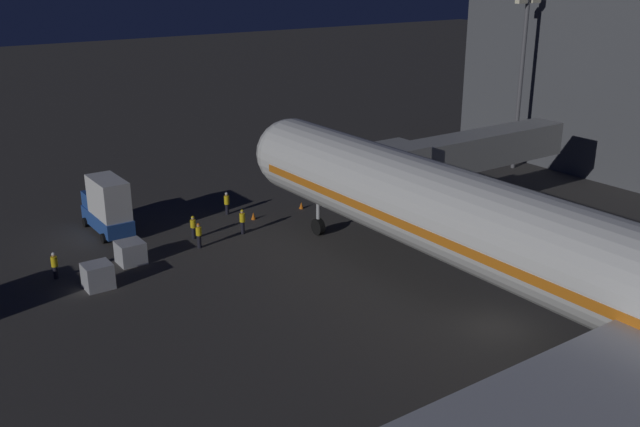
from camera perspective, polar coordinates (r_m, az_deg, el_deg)
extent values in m
plane|color=#383533|center=(40.27, 14.03, -8.75)|extent=(320.00, 320.00, 0.00)
sphere|color=silver|center=(52.95, -2.32, 4.79)|extent=(5.11, 5.11, 5.11)
cube|color=black|center=(51.45, -1.39, 5.42)|extent=(2.87, 1.40, 0.90)
cylinder|color=#B7BABF|center=(51.03, -0.15, 0.67)|extent=(0.28, 0.28, 2.08)
cylinder|color=black|center=(51.57, -0.14, -1.05)|extent=(0.45, 1.20, 1.20)
cube|color=#9E9E99|center=(55.36, 12.52, 4.99)|extent=(16.24, 2.60, 2.50)
cube|color=#9E9E99|center=(49.83, 6.13, 3.76)|extent=(3.20, 3.40, 3.00)
cube|color=black|center=(48.95, 4.89, 3.52)|extent=(0.70, 3.20, 2.70)
cylinder|color=#B7BABF|center=(51.43, 6.84, 0.42)|extent=(0.56, 0.56, 4.03)
cylinder|color=black|center=(52.38, 7.26, -1.24)|extent=(0.25, 0.60, 0.60)
cylinder|color=black|center=(51.63, 6.27, -1.51)|extent=(0.25, 0.60, 0.60)
cylinder|color=#59595E|center=(69.62, 15.62, 9.57)|extent=(0.40, 0.40, 15.20)
cube|color=#F9EFC6|center=(68.13, 15.72, 16.03)|extent=(1.10, 0.50, 0.60)
cube|color=#234C9E|center=(54.25, -16.53, -0.50)|extent=(2.00, 5.70, 1.10)
cube|color=silver|center=(53.00, -16.47, 1.24)|extent=(1.90, 3.99, 2.75)
cube|color=#234C9E|center=(55.77, -17.33, 1.15)|extent=(1.80, 1.60, 1.10)
cylinder|color=black|center=(56.53, -16.14, -0.26)|extent=(0.24, 0.70, 0.70)
cylinder|color=black|center=(55.95, -18.17, -0.67)|extent=(0.24, 0.70, 0.70)
cylinder|color=black|center=(52.96, -14.68, -1.44)|extent=(0.24, 0.70, 0.70)
cylinder|color=black|center=(52.34, -16.84, -1.90)|extent=(0.24, 0.70, 0.70)
cube|color=#B7BABF|center=(48.30, -14.83, -3.01)|extent=(1.66, 1.67, 1.47)
cube|color=#B7BABF|center=(45.21, -17.25, -4.76)|extent=(1.64, 1.51, 1.56)
cylinder|color=black|center=(52.06, -6.17, -1.13)|extent=(0.28, 0.28, 0.92)
cylinder|color=yellow|center=(51.80, -6.20, -0.32)|extent=(0.40, 0.40, 0.64)
sphere|color=tan|center=(51.65, -6.22, 0.14)|extent=(0.24, 0.24, 0.24)
sphere|color=yellow|center=(51.64, -6.22, 0.19)|extent=(0.23, 0.23, 0.23)
cylinder|color=black|center=(51.65, -10.01, -1.53)|extent=(0.28, 0.28, 0.85)
cylinder|color=yellow|center=(51.41, -10.06, -0.79)|extent=(0.40, 0.40, 0.57)
sphere|color=tan|center=(51.27, -10.09, -0.37)|extent=(0.24, 0.24, 0.24)
sphere|color=yellow|center=(51.26, -10.09, -0.32)|extent=(0.23, 0.23, 0.23)
cylinder|color=black|center=(56.28, -7.40, 0.35)|extent=(0.28, 0.28, 0.83)
cylinder|color=yellow|center=(56.04, -7.43, 1.08)|extent=(0.40, 0.40, 0.68)
sphere|color=tan|center=(55.90, -7.45, 1.52)|extent=(0.24, 0.24, 0.24)
sphere|color=white|center=(55.88, -7.45, 1.57)|extent=(0.23, 0.23, 0.23)
cylinder|color=black|center=(47.50, -20.28, -4.41)|extent=(0.28, 0.28, 0.82)
cylinder|color=yellow|center=(47.23, -20.38, -3.60)|extent=(0.40, 0.40, 0.65)
sphere|color=tan|center=(47.06, -20.44, -3.10)|extent=(0.24, 0.24, 0.24)
sphere|color=white|center=(47.05, -20.45, -3.04)|extent=(0.23, 0.23, 0.23)
cylinder|color=black|center=(49.92, -9.57, -2.21)|extent=(0.28, 0.28, 0.93)
cylinder|color=yellow|center=(49.65, -9.62, -1.39)|extent=(0.40, 0.40, 0.59)
sphere|color=tan|center=(49.51, -9.65, -0.94)|extent=(0.24, 0.24, 0.24)
sphere|color=orange|center=(49.49, -9.65, -0.89)|extent=(0.23, 0.23, 0.23)
cone|color=orange|center=(57.14, -1.49, 0.66)|extent=(0.36, 0.36, 0.55)
cone|color=orange|center=(54.96, -5.31, -0.19)|extent=(0.36, 0.36, 0.55)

